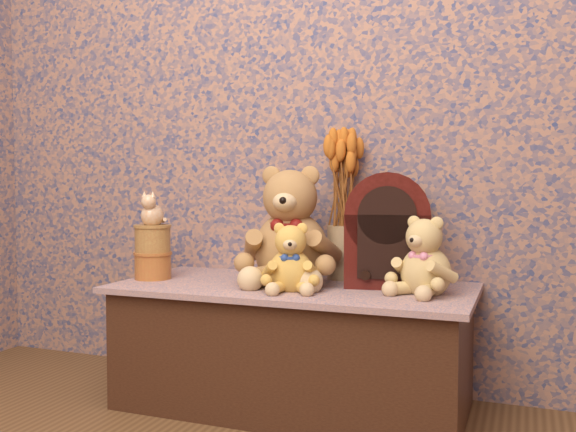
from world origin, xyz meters
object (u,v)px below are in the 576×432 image
object	(u,v)px
biscuit_tin_lower	(153,266)
cat_figurine	(152,208)
teddy_small	(426,252)
ceramic_vase	(343,252)
cathedral_radio	(388,229)
teddy_large	(291,220)
teddy_medium	(291,254)

from	to	relation	value
biscuit_tin_lower	cat_figurine	bearing A→B (deg)	0.00
teddy_small	ceramic_vase	distance (m)	0.39
biscuit_tin_lower	cathedral_radio	bearing A→B (deg)	10.61
teddy_large	cathedral_radio	bearing A→B (deg)	-0.01
biscuit_tin_lower	teddy_large	bearing A→B (deg)	11.91
teddy_medium	biscuit_tin_lower	size ratio (longest dim) A/B	1.80
cathedral_radio	biscuit_tin_lower	distance (m)	0.86
cathedral_radio	biscuit_tin_lower	xyz separation A→B (m)	(-0.83, -0.16, -0.15)
cathedral_radio	cat_figurine	bearing A→B (deg)	-178.76
teddy_small	cat_figurine	bearing A→B (deg)	-153.91
cathedral_radio	teddy_small	bearing A→B (deg)	-47.71
cathedral_radio	cat_figurine	distance (m)	0.85
teddy_medium	cat_figurine	bearing A→B (deg)	156.04
ceramic_vase	biscuit_tin_lower	size ratio (longest dim) A/B	1.48
cathedral_radio	teddy_large	bearing A→B (deg)	179.28
teddy_small	biscuit_tin_lower	xyz separation A→B (m)	(-0.98, -0.04, -0.08)
teddy_small	biscuit_tin_lower	distance (m)	0.98
teddy_large	cat_figurine	xyz separation A→B (m)	(-0.50, -0.11, 0.04)
teddy_large	biscuit_tin_lower	size ratio (longest dim) A/B	3.33
teddy_large	biscuit_tin_lower	distance (m)	0.54
teddy_large	ceramic_vase	world-z (taller)	teddy_large
teddy_small	teddy_large	bearing A→B (deg)	-163.92
teddy_medium	teddy_large	bearing A→B (deg)	91.46
teddy_medium	ceramic_vase	xyz separation A→B (m)	(0.09, 0.30, -0.02)
teddy_medium	cathedral_radio	world-z (taller)	cathedral_radio
cathedral_radio	teddy_medium	bearing A→B (deg)	-152.41
ceramic_vase	teddy_large	bearing A→B (deg)	-136.02
cat_figurine	biscuit_tin_lower	bearing A→B (deg)	0.00
teddy_medium	cathedral_radio	size ratio (longest dim) A/B	0.62
teddy_medium	biscuit_tin_lower	bearing A→B (deg)	156.04
cathedral_radio	ceramic_vase	bearing A→B (deg)	144.02
teddy_large	biscuit_tin_lower	xyz separation A→B (m)	(-0.50, -0.11, -0.17)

